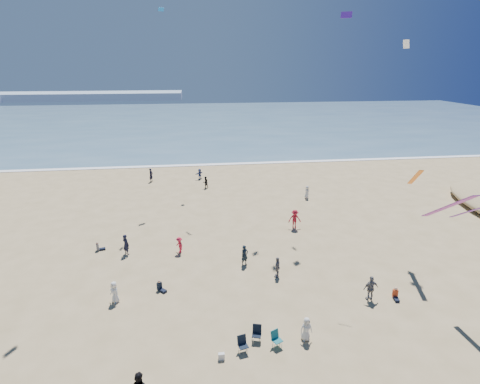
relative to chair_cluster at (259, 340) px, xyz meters
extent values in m
cube|color=#476B84|center=(-2.51, 91.67, -0.47)|extent=(220.00, 100.00, 0.06)
cube|color=white|center=(-2.51, 41.67, -0.46)|extent=(220.00, 1.20, 0.08)
cube|color=#7A8EA8|center=(-62.51, 166.67, 1.10)|extent=(110.00, 20.00, 3.20)
imported|color=slate|center=(2.71, 7.28, 0.33)|extent=(0.79, 1.05, 1.66)
imported|color=black|center=(0.48, 9.36, 0.36)|extent=(0.75, 0.66, 1.73)
imported|color=#A41726|center=(6.40, 15.89, 0.46)|extent=(1.30, 0.81, 1.92)
imported|color=black|center=(-1.86, 29.79, 0.28)|extent=(0.95, 0.89, 1.56)
imported|color=silver|center=(10.18, 24.17, 0.29)|extent=(0.58, 0.83, 1.59)
imported|color=slate|center=(8.41, 3.52, 0.42)|extent=(1.11, 0.53, 1.84)
imported|color=black|center=(-9.21, 33.58, 0.44)|extent=(0.71, 0.81, 1.87)
imported|color=red|center=(-4.82, 12.12, 0.23)|extent=(0.92, 1.08, 1.45)
imported|color=silver|center=(-9.03, 5.53, 0.27)|extent=(0.88, 0.89, 1.55)
imported|color=black|center=(-9.33, 12.44, 0.42)|extent=(0.79, 0.78, 1.84)
imported|color=navy|center=(-2.51, 34.00, 0.24)|extent=(1.28, 1.29, 1.49)
imported|color=silver|center=(2.85, 0.25, 0.25)|extent=(0.77, 0.53, 1.50)
cube|color=silver|center=(-2.23, -0.69, -0.30)|extent=(0.35, 0.20, 0.40)
cube|color=black|center=(0.18, 1.14, -0.31)|extent=(0.30, 0.22, 0.38)
cube|color=black|center=(9.10, 4.92, -0.33)|extent=(0.28, 0.18, 0.34)
cube|color=blue|center=(-6.21, 29.71, 20.80)|extent=(0.70, 0.55, 0.39)
cube|color=white|center=(15.28, 15.16, 16.62)|extent=(0.46, 0.63, 0.71)
cube|color=#521DA7|center=(7.98, 10.91, 18.33)|extent=(0.80, 0.56, 0.45)
cube|color=purple|center=(13.42, 1.76, 6.65)|extent=(0.35, 3.14, 2.21)
cube|color=orange|center=(13.57, 8.34, 6.75)|extent=(0.35, 2.64, 1.87)
cube|color=purple|center=(8.70, -1.95, 8.51)|extent=(0.35, 3.30, 2.33)
camera|label=1|loc=(-3.33, -17.28, 15.00)|focal=28.00mm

